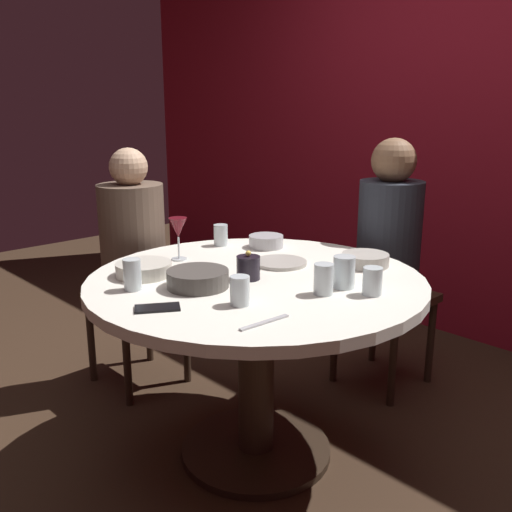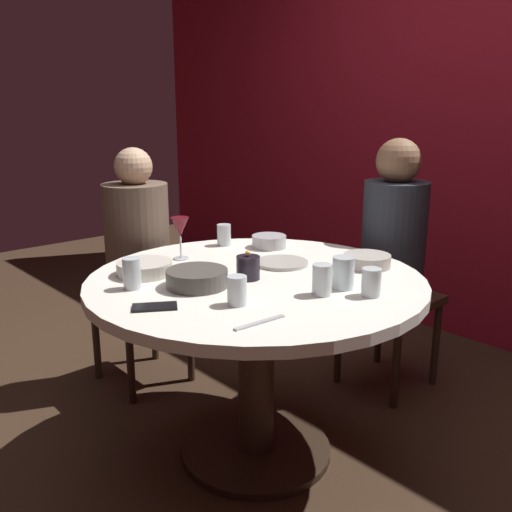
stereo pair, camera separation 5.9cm
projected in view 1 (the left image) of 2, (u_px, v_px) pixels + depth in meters
The scene contains 20 objects.
ground_plane at pixel (256, 452), 2.28m from camera, with size 8.00×8.00×0.00m, color #382619.
back_wall at pixel (484, 116), 3.12m from camera, with size 6.00×0.10×2.60m, color maroon.
dining_table at pixel (256, 319), 2.13m from camera, with size 1.25×1.25×0.74m.
seated_diner_left at pixel (133, 243), 2.68m from camera, with size 0.40×0.40×1.17m.
seated_diner_back at pixel (389, 238), 2.67m from camera, with size 0.40×0.40×1.22m.
candle_holder at pixel (248, 268), 2.05m from camera, with size 0.09×0.09×0.11m.
wine_glass at pixel (178, 229), 2.28m from camera, with size 0.08×0.08×0.18m.
dinner_plate at pixel (280, 263), 2.25m from camera, with size 0.21×0.21×0.01m, color #B2ADA3.
cell_phone at pixel (157, 308), 1.75m from camera, with size 0.07×0.14×0.01m, color black.
bowl_serving_large at pixel (266, 241), 2.51m from camera, with size 0.15×0.15×0.05m, color #B7B7BC.
bowl_salad_center at pixel (198, 279), 1.96m from camera, with size 0.22×0.22×0.06m, color #4C4742.
bowl_small_white at pixel (144, 269), 2.09m from camera, with size 0.21×0.21×0.05m, color beige.
bowl_sauce_side at pixel (365, 260), 2.22m from camera, with size 0.19×0.19×0.05m, color #B2ADA3.
cup_near_candle at pixel (324, 279), 1.88m from camera, with size 0.07×0.07×0.11m, color silver.
cup_by_left_diner at pixel (221, 235), 2.54m from camera, with size 0.06×0.06×0.10m, color silver.
cup_by_right_diner at pixel (132, 275), 1.92m from camera, with size 0.06×0.06×0.11m, color silver.
cup_center_front at pixel (372, 281), 1.87m from camera, with size 0.07×0.07×0.10m, color silver.
cup_far_edge at pixel (344, 272), 1.95m from camera, with size 0.08×0.08×0.11m, color silver.
cup_beside_wine at pixel (240, 291), 1.78m from camera, with size 0.06×0.06×0.10m, color silver.
fork_near_plate at pixel (264, 322), 1.64m from camera, with size 0.02×0.18×0.01m, color #B7B7BC.
Camera 1 is at (1.43, -1.38, 1.36)m, focal length 39.36 mm.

